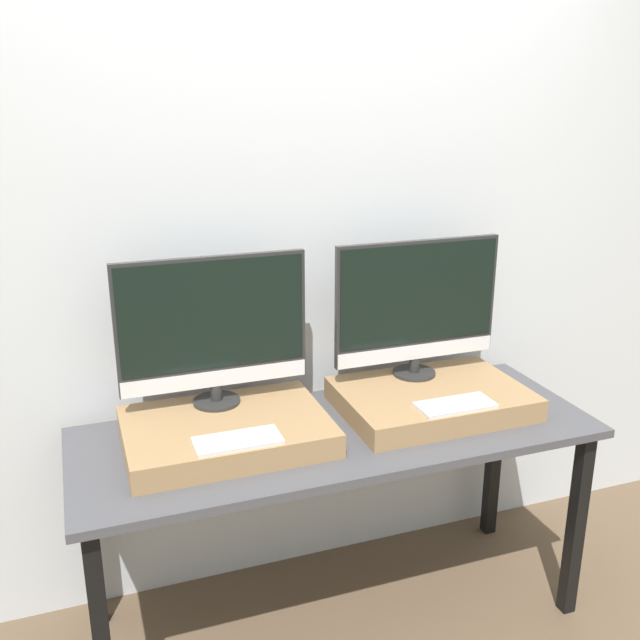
{
  "coord_description": "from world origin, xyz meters",
  "views": [
    {
      "loc": [
        -0.81,
        -1.74,
        1.9
      ],
      "look_at": [
        0.0,
        0.51,
        1.12
      ],
      "focal_mm": 40.0,
      "sensor_mm": 36.0,
      "label": 1
    }
  ],
  "objects_px": {
    "monitor_left": "(213,327)",
    "monitor_right": "(417,304)",
    "keyboard_right": "(455,405)",
    "keyboard_left": "(238,440)"
  },
  "relations": [
    {
      "from": "keyboard_left",
      "to": "monitor_right",
      "type": "xyz_separation_m",
      "value": [
        0.76,
        0.31,
        0.27
      ]
    },
    {
      "from": "monitor_right",
      "to": "keyboard_right",
      "type": "bearing_deg",
      "value": -90.0
    },
    {
      "from": "keyboard_left",
      "to": "monitor_right",
      "type": "relative_size",
      "value": 0.42
    },
    {
      "from": "keyboard_right",
      "to": "monitor_left",
      "type": "bearing_deg",
      "value": 158.05
    },
    {
      "from": "monitor_left",
      "to": "keyboard_left",
      "type": "relative_size",
      "value": 2.4
    },
    {
      "from": "monitor_left",
      "to": "keyboard_right",
      "type": "relative_size",
      "value": 2.4
    },
    {
      "from": "keyboard_left",
      "to": "keyboard_right",
      "type": "height_order",
      "value": "same"
    },
    {
      "from": "monitor_right",
      "to": "keyboard_right",
      "type": "height_order",
      "value": "monitor_right"
    },
    {
      "from": "monitor_left",
      "to": "keyboard_left",
      "type": "bearing_deg",
      "value": -90.0
    },
    {
      "from": "monitor_left",
      "to": "monitor_right",
      "type": "bearing_deg",
      "value": 0.0
    }
  ]
}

